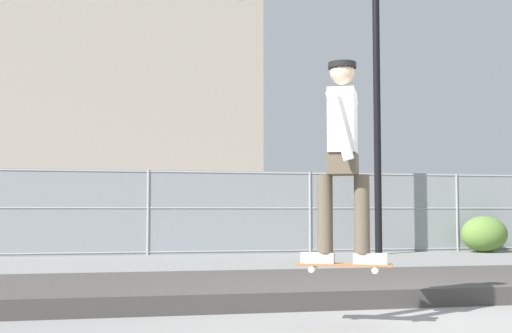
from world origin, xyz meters
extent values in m
plane|color=slate|center=(0.00, 0.00, 0.00)|extent=(120.00, 120.00, 0.00)
cube|color=#3D3A38|center=(0.00, 2.07, 0.09)|extent=(17.61, 2.52, 0.18)
cube|color=#9E5B33|center=(-0.69, 0.04, 0.50)|extent=(0.81, 0.52, 0.02)
cylinder|color=silver|center=(-0.42, 0.01, 0.46)|extent=(0.06, 0.05, 0.05)
cylinder|color=silver|center=(-0.50, -0.15, 0.46)|extent=(0.06, 0.05, 0.05)
cylinder|color=silver|center=(-0.89, 0.23, 0.46)|extent=(0.06, 0.05, 0.05)
cylinder|color=silver|center=(-0.97, 0.07, 0.46)|extent=(0.06, 0.05, 0.05)
cube|color=#99999E|center=(-0.46, -0.07, 0.48)|extent=(0.10, 0.15, 0.01)
cube|color=#99999E|center=(-0.93, 0.15, 0.48)|extent=(0.10, 0.15, 0.01)
cube|color=#B2ADA8|center=(-0.49, -0.05, 0.55)|extent=(0.30, 0.21, 0.09)
cube|color=#B2ADA8|center=(-0.89, 0.13, 0.55)|extent=(0.30, 0.21, 0.09)
cylinder|color=brown|center=(-0.55, -0.03, 0.92)|extent=(0.13, 0.13, 0.65)
cylinder|color=brown|center=(-0.83, 0.10, 0.92)|extent=(0.13, 0.13, 0.65)
cube|color=brown|center=(-0.69, 0.04, 1.34)|extent=(0.36, 0.41, 0.18)
cube|color=white|center=(-0.69, 0.04, 1.70)|extent=(0.36, 0.44, 0.54)
cylinder|color=white|center=(-0.59, 0.26, 1.64)|extent=(0.25, 0.18, 0.58)
cylinder|color=white|center=(-0.80, -0.18, 1.64)|extent=(0.25, 0.18, 0.58)
sphere|color=tan|center=(-0.69, 0.04, 2.12)|extent=(0.21, 0.21, 0.21)
cylinder|color=black|center=(-0.69, 0.04, 2.18)|extent=(0.24, 0.24, 0.05)
cylinder|color=gray|center=(-1.83, 9.53, 0.93)|extent=(0.06, 0.06, 1.85)
cylinder|color=gray|center=(1.83, 9.53, 0.93)|extent=(0.06, 0.06, 1.85)
cylinder|color=gray|center=(5.50, 9.53, 0.93)|extent=(0.06, 0.06, 1.85)
cylinder|color=gray|center=(0.00, 9.53, 1.81)|extent=(18.33, 0.04, 0.04)
cylinder|color=gray|center=(0.00, 9.53, 1.02)|extent=(18.33, 0.04, 0.04)
cylinder|color=gray|center=(0.00, 9.53, 0.06)|extent=(18.33, 0.04, 0.04)
cube|color=gray|center=(0.00, 9.53, 0.93)|extent=(18.33, 0.01, 1.85)
cylinder|color=black|center=(3.18, 8.78, 3.64)|extent=(0.16, 0.16, 7.28)
cube|color=#566B4C|center=(-5.44, 13.45, 0.67)|extent=(4.51, 2.08, 0.70)
cylinder|color=black|center=(-4.02, 14.22, 0.32)|extent=(0.65, 0.28, 0.64)
cylinder|color=black|center=(-4.13, 12.51, 0.32)|extent=(0.65, 0.28, 0.64)
cube|color=silver|center=(0.01, 12.90, 0.67)|extent=(4.51, 2.09, 0.70)
cube|color=#23282D|center=(-0.19, 12.92, 1.34)|extent=(2.30, 1.74, 0.64)
cylinder|color=black|center=(1.43, 13.67, 0.32)|extent=(0.65, 0.28, 0.64)
cylinder|color=black|center=(1.31, 11.96, 0.32)|extent=(0.65, 0.28, 0.64)
cylinder|color=black|center=(-1.30, 13.85, 0.32)|extent=(0.65, 0.28, 0.64)
cylinder|color=black|center=(-1.41, 12.14, 0.32)|extent=(0.65, 0.28, 0.64)
cube|color=black|center=(5.97, 13.35, 0.67)|extent=(4.56, 2.23, 0.70)
cube|color=#23282D|center=(5.77, 13.37, 1.34)|extent=(2.35, 1.81, 0.64)
cylinder|color=black|center=(7.41, 14.06, 0.32)|extent=(0.66, 0.30, 0.64)
cylinder|color=black|center=(7.24, 12.36, 0.32)|extent=(0.66, 0.30, 0.64)
cylinder|color=black|center=(4.69, 14.33, 0.32)|extent=(0.66, 0.30, 0.64)
cylinder|color=black|center=(4.52, 12.63, 0.32)|extent=(0.66, 0.30, 0.64)
cube|color=#9E9384|center=(-9.06, 42.29, 12.29)|extent=(30.85, 15.16, 24.58)
ellipsoid|color=#567A33|center=(5.85, 8.92, 0.42)|extent=(1.09, 0.89, 0.84)
camera|label=1|loc=(-2.59, -5.38, 0.94)|focal=47.51mm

